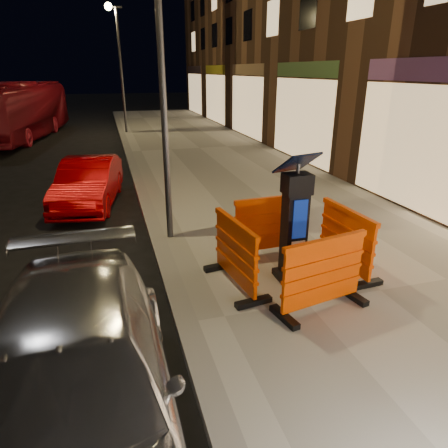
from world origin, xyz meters
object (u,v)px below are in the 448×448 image
object	(u,v)px
barrier_back	(270,226)
barrier_front	(323,275)
barrier_kerbside	(236,254)
bus_doubledecker	(24,138)
parking_kiosk	(295,222)
car_red	(91,205)
barrier_bldgside	(346,240)
car_silver	(81,445)

from	to	relation	value
barrier_back	barrier_front	bearing A→B (deg)	-92.94
barrier_kerbside	bus_doubledecker	world-z (taller)	bus_doubledecker
parking_kiosk	car_red	size ratio (longest dim) A/B	0.53
barrier_bldgside	car_silver	bearing A→B (deg)	114.10
barrier_front	barrier_bldgside	distance (m)	1.34
barrier_bldgside	car_silver	xyz separation A→B (m)	(-4.12, -2.19, -0.69)
car_red	bus_doubledecker	world-z (taller)	bus_doubledecker
bus_doubledecker	barrier_back	bearing A→B (deg)	-59.01
bus_doubledecker	parking_kiosk	bearing A→B (deg)	-60.11
barrier_back	bus_doubledecker	bearing A→B (deg)	109.27
parking_kiosk	barrier_back	xyz separation A→B (m)	(0.00, 0.95, -0.42)
car_red	parking_kiosk	bearing A→B (deg)	-49.15
barrier_back	barrier_kerbside	xyz separation A→B (m)	(-0.95, -0.95, 0.00)
barrier_kerbside	car_silver	world-z (taller)	barrier_kerbside
barrier_bldgside	bus_doubledecker	distance (m)	19.12
barrier_kerbside	barrier_front	bearing A→B (deg)	-142.94
bus_doubledecker	barrier_bldgside	bearing A→B (deg)	-57.45
barrier_bldgside	car_silver	distance (m)	4.72
barrier_front	barrier_bldgside	size ratio (longest dim) A/B	1.00
parking_kiosk	barrier_front	bearing A→B (deg)	-95.94
parking_kiosk	car_red	world-z (taller)	parking_kiosk
parking_kiosk	barrier_bldgside	xyz separation A→B (m)	(0.95, 0.00, -0.42)
barrier_kerbside	car_red	world-z (taller)	barrier_kerbside
parking_kiosk	barrier_front	size ratio (longest dim) A/B	1.40
barrier_back	car_silver	bearing A→B (deg)	-138.16
parking_kiosk	car_silver	distance (m)	4.01
barrier_front	barrier_back	bearing A→B (deg)	79.06
parking_kiosk	barrier_kerbside	distance (m)	1.04
barrier_back	car_silver	world-z (taller)	barrier_back
barrier_bldgside	bus_doubledecker	bearing A→B (deg)	19.83
barrier_front	car_red	size ratio (longest dim) A/B	0.38
barrier_front	car_silver	bearing A→B (deg)	-169.51
barrier_front	car_silver	distance (m)	3.47
car_red	barrier_kerbside	bearing A→B (deg)	-57.28
barrier_back	car_red	size ratio (longest dim) A/B	0.38
car_silver	barrier_bldgside	bearing A→B (deg)	27.28
barrier_back	parking_kiosk	bearing A→B (deg)	-92.94
barrier_kerbside	car_red	size ratio (longest dim) A/B	0.38
barrier_back	bus_doubledecker	size ratio (longest dim) A/B	0.14
barrier_front	barrier_kerbside	world-z (taller)	same
barrier_kerbside	car_red	xyz separation A→B (m)	(-2.27, 5.27, -0.69)
parking_kiosk	car_red	bearing A→B (deg)	115.45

